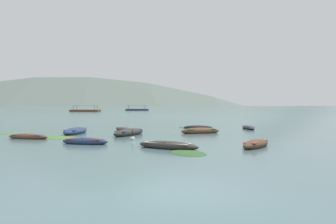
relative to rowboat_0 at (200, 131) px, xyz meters
name	(u,v)px	position (x,y,z in m)	size (l,w,h in m)	color
ground_plane	(138,106)	(-4.20, 1480.69, -0.19)	(6000.00, 6000.00, 0.00)	slate
mountain_1	(7,64)	(-638.21, 1651.24, 202.79)	(1360.18, 1360.18, 405.98)	slate
mountain_2	(112,57)	(-149.37, 1827.80, 268.97)	(1996.60, 1996.60, 538.32)	slate
mountain_3	(261,83)	(723.06, 1900.17, 134.15)	(1001.80, 1001.80, 268.68)	#4C5B56
rowboat_0	(200,131)	(0.00, 0.00, 0.00)	(3.73, 1.86, 0.62)	brown
rowboat_1	(198,127)	(0.78, 5.48, -0.05)	(3.13, 1.66, 0.45)	#2D2826
rowboat_2	(129,133)	(-6.19, -1.25, 0.01)	(3.15, 4.40, 0.66)	#2D2826
rowboat_3	(248,128)	(5.89, 4.62, -0.05)	(1.19, 3.40, 0.45)	#2D2826
rowboat_4	(85,141)	(-8.81, -7.32, -0.03)	(3.26, 1.92, 0.52)	navy
rowboat_5	(75,131)	(-10.87, 0.74, 0.01)	(2.07, 4.69, 0.64)	navy
rowboat_6	(168,145)	(-3.74, -9.94, -0.03)	(3.80, 3.17, 0.52)	#2D2826
rowboat_7	(124,129)	(-6.76, 3.48, -0.06)	(2.32, 3.35, 0.41)	#4C3323
rowboat_8	(28,137)	(-13.49, -3.62, -0.04)	(3.32, 1.83, 0.48)	brown
rowboat_9	(256,144)	(1.46, -9.84, -0.02)	(2.85, 3.19, 0.55)	#4C3323
ferry_0	(85,110)	(-25.15, 98.14, 0.25)	(11.57, 6.42, 2.54)	brown
ferry_1	(137,110)	(-5.99, 122.28, 0.25)	(10.47, 5.09, 2.54)	navy
mooring_buoy	(132,139)	(-5.84, -5.24, -0.11)	(0.36, 0.36, 0.82)	silver
weed_patch_0	(188,153)	(-2.87, -11.94, -0.19)	(2.61, 1.68, 0.14)	#2D5628
weed_patch_2	(187,128)	(-0.21, 6.72, -0.19)	(2.98, 1.34, 0.14)	#2D5628
weed_patch_3	(60,138)	(-11.29, -3.15, -0.19)	(3.55, 2.48, 0.14)	#477033
weed_patch_4	(7,133)	(-16.78, 1.27, -0.19)	(1.62, 1.35, 0.14)	#477033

